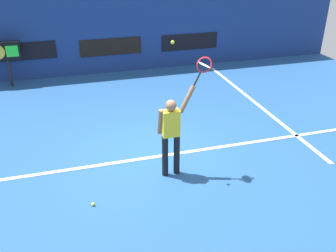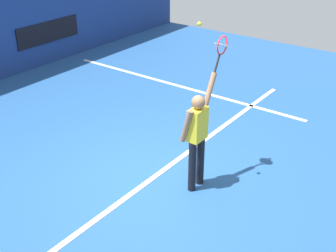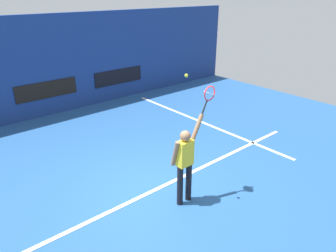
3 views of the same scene
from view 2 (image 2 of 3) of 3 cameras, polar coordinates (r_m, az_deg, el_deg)
ground_plane at (r=8.00m, az=-2.50°, el=-6.23°), size 18.00×18.00×0.00m
sponsor_banner_starboard at (r=13.61m, az=-15.08°, el=11.57°), size 2.20×0.03×0.60m
court_baseline at (r=7.92m, az=-1.72°, el=-6.52°), size 10.00×0.10×0.01m
court_sideline at (r=11.71m, az=1.27°, el=5.19°), size 0.10×7.00×0.01m
tennis_player at (r=7.18m, az=3.77°, el=-1.05°), size 0.74×0.31×1.95m
tennis_racket at (r=7.18m, az=6.89°, el=9.98°), size 0.42×0.27×0.62m
tennis_ball at (r=6.58m, az=4.05°, el=12.94°), size 0.07×0.07×0.07m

